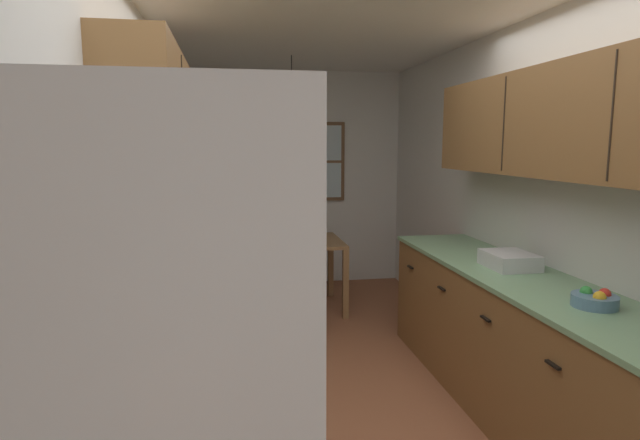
{
  "coord_description": "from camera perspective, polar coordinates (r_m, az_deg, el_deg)",
  "views": [
    {
      "loc": [
        -0.74,
        -2.59,
        1.7
      ],
      "look_at": [
        -0.05,
        1.43,
        1.1
      ],
      "focal_mm": 29.12,
      "sensor_mm": 36.0,
      "label": 1
    }
  ],
  "objects": [
    {
      "name": "trash_bin",
      "position": [
        4.94,
        -9.01,
        -8.29
      ],
      "size": [
        0.29,
        0.29,
        0.58
      ],
      "primitive_type": "cylinder",
      "color": "silver",
      "rests_on": "ground"
    },
    {
      "name": "table_serving_bowl",
      "position": [
        5.38,
        -3.92,
        -1.78
      ],
      "size": [
        0.21,
        0.21,
        0.06
      ],
      "primitive_type": "cylinder",
      "color": "#4C7299",
      "rests_on": "dining_table"
    },
    {
      "name": "wall_left",
      "position": [
        3.66,
        -19.31,
        1.28
      ],
      "size": [
        0.1,
        9.0,
        2.55
      ],
      "primitive_type": "cube",
      "color": "silver",
      "rests_on": "ground"
    },
    {
      "name": "upper_cabinets_right",
      "position": [
        3.22,
        26.3,
        9.71
      ],
      "size": [
        0.33,
        2.89,
        0.64
      ],
      "color": "brown"
    },
    {
      "name": "ground_plane",
      "position": [
        4.04,
        1.76,
        -16.49
      ],
      "size": [
        12.0,
        12.0,
        0.0
      ],
      "primitive_type": "plane",
      "color": "#995B3D"
    },
    {
      "name": "fruit_bowl",
      "position": [
        2.92,
        27.97,
        -7.71
      ],
      "size": [
        0.22,
        0.22,
        0.09
      ],
      "color": "#597F9E",
      "rests_on": "counter_right"
    },
    {
      "name": "upper_cabinets_left",
      "position": [
        3.22,
        -17.22,
        10.58
      ],
      "size": [
        0.33,
        1.92,
        0.68
      ],
      "color": "brown"
    },
    {
      "name": "wall_back",
      "position": [
        6.3,
        -3.02,
        4.51
      ],
      "size": [
        4.4,
        0.1,
        2.55
      ],
      "primitive_type": "cube",
      "color": "silver",
      "rests_on": "ground"
    },
    {
      "name": "dish_towel",
      "position": [
        2.48,
        -6.71,
        -20.55
      ],
      "size": [
        0.02,
        0.16,
        0.24
      ],
      "primitive_type": "cube",
      "color": "white"
    },
    {
      "name": "dining_chair_far",
      "position": [
        5.95,
        -3.85,
        -3.27
      ],
      "size": [
        0.4,
        0.4,
        0.9
      ],
      "color": "brown",
      "rests_on": "ground"
    },
    {
      "name": "dining_table",
      "position": [
        5.32,
        -3.0,
        -3.37
      ],
      "size": [
        0.99,
        0.82,
        0.72
      ],
      "color": "olive",
      "rests_on": "ground"
    },
    {
      "name": "ceiling_slab",
      "position": [
        3.77,
        1.95,
        22.06
      ],
      "size": [
        4.4,
        9.0,
        0.08
      ],
      "primitive_type": "cube",
      "color": "white"
    },
    {
      "name": "pendant_light",
      "position": [
        5.22,
        -3.11,
        10.89
      ],
      "size": [
        0.28,
        0.28,
        0.67
      ],
      "color": "black"
    },
    {
      "name": "storage_canister",
      "position": [
        2.73,
        -15.03,
        -6.88
      ],
      "size": [
        0.11,
        0.11,
        0.18
      ],
      "color": "#265999",
      "rests_on": "counter_left"
    },
    {
      "name": "counter_left",
      "position": [
        3.49,
        -13.76,
        -12.83
      ],
      "size": [
        0.64,
        1.84,
        0.9
      ],
      "color": "brown",
      "rests_on": "ground"
    },
    {
      "name": "wall_right",
      "position": [
        4.17,
        20.33,
        2.04
      ],
      "size": [
        0.1,
        9.0,
        2.55
      ],
      "primitive_type": "cube",
      "color": "silver",
      "rests_on": "ground"
    },
    {
      "name": "dining_chair_near",
      "position": [
        4.74,
        -2.89,
        -6.26
      ],
      "size": [
        0.4,
        0.4,
        0.9
      ],
      "color": "brown",
      "rests_on": "ground"
    },
    {
      "name": "microwave_over_range",
      "position": [
        2.05,
        -20.28,
        6.47
      ],
      "size": [
        0.39,
        0.58,
        0.33
      ],
      "color": "silver"
    },
    {
      "name": "back_window",
      "position": [
        6.24,
        -0.98,
        6.42
      ],
      "size": [
        0.81,
        0.05,
        0.94
      ],
      "color": "brown"
    },
    {
      "name": "counter_right",
      "position": [
        3.42,
        22.32,
        -13.67
      ],
      "size": [
        0.64,
        3.21,
        0.9
      ],
      "color": "brown",
      "rests_on": "ground"
    },
    {
      "name": "dish_rack",
      "position": [
        3.59,
        20.11,
        -4.17
      ],
      "size": [
        0.28,
        0.34,
        0.1
      ],
      "primitive_type": "cube",
      "color": "silver",
      "rests_on": "counter_right"
    }
  ]
}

